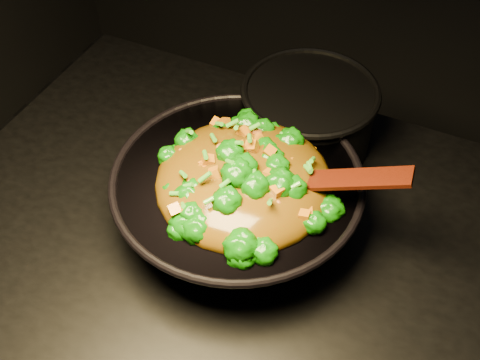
% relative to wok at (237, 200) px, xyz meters
% --- Properties ---
extents(wok, '(0.43, 0.43, 0.11)m').
position_rel_wok_xyz_m(wok, '(0.00, 0.00, 0.00)').
color(wok, black).
rests_on(wok, stovetop).
extents(stir_fry, '(0.29, 0.29, 0.09)m').
position_rel_wok_xyz_m(stir_fry, '(0.01, -0.01, 0.10)').
color(stir_fry, '#116707').
rests_on(stir_fry, wok).
extents(spatula, '(0.24, 0.07, 0.10)m').
position_rel_wok_xyz_m(spatula, '(0.13, 0.02, 0.10)').
color(spatula, '#3A1604').
rests_on(spatula, wok).
extents(back_pot, '(0.27, 0.27, 0.13)m').
position_rel_wok_xyz_m(back_pot, '(0.04, 0.22, 0.01)').
color(back_pot, black).
rests_on(back_pot, stovetop).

